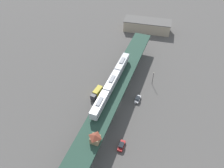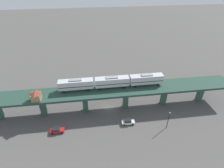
# 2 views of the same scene
# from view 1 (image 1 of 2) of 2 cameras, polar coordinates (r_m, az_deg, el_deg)

# --- Properties ---
(ground_plane) EXTENTS (400.00, 400.00, 0.00)m
(ground_plane) POSITION_cam_1_polar(r_m,az_deg,el_deg) (92.28, 0.48, -5.41)
(ground_plane) COLOR #514F4C
(elevated_viaduct) EXTENTS (9.16, 92.07, 8.59)m
(elevated_viaduct) POSITION_cam_1_polar(r_m,az_deg,el_deg) (86.79, 0.47, -2.29)
(elevated_viaduct) COLOR #244135
(elevated_viaduct) RESTS_ON ground
(subway_train) EXTENTS (3.14, 37.22, 4.45)m
(subway_train) POSITION_cam_1_polar(r_m,az_deg,el_deg) (85.70, -0.00, 0.51)
(subway_train) COLOR silver
(subway_train) RESTS_ON elevated_viaduct
(signal_hut) EXTENTS (3.25, 3.25, 3.40)m
(signal_hut) POSITION_cam_1_polar(r_m,az_deg,el_deg) (70.12, -4.41, -13.95)
(signal_hut) COLOR #8C7251
(signal_hut) RESTS_ON elevated_viaduct
(street_car_red) EXTENTS (1.97, 4.41, 1.89)m
(street_car_red) POSITION_cam_1_polar(r_m,az_deg,el_deg) (79.67, 2.48, -15.78)
(street_car_red) COLOR #AD1E1E
(street_car_red) RESTS_ON ground
(street_car_white) EXTENTS (2.10, 4.47, 1.89)m
(street_car_white) POSITION_cam_1_polar(r_m,az_deg,el_deg) (93.81, 6.72, -3.92)
(street_car_white) COLOR silver
(street_car_white) RESTS_ON ground
(delivery_truck) EXTENTS (3.11, 7.42, 3.20)m
(delivery_truck) POSITION_cam_1_polar(r_m,az_deg,el_deg) (94.87, -4.01, -2.28)
(delivery_truck) COLOR #333338
(delivery_truck) RESTS_ON ground
(street_lamp) EXTENTS (0.44, 0.44, 6.94)m
(street_lamp) POSITION_cam_1_polar(r_m,az_deg,el_deg) (100.19, 10.67, 1.73)
(street_lamp) COLOR black
(street_lamp) RESTS_ON ground
(warehouse_building) EXTENTS (29.49, 13.19, 6.80)m
(warehouse_building) POSITION_cam_1_polar(r_m,az_deg,el_deg) (141.56, 9.17, 14.85)
(warehouse_building) COLOR tan
(warehouse_building) RESTS_ON ground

